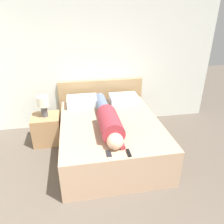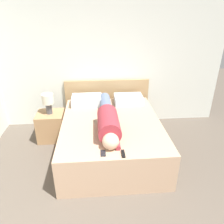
{
  "view_description": "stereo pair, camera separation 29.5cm",
  "coord_description": "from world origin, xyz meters",
  "px_view_note": "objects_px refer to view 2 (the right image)",
  "views": [
    {
      "loc": [
        -0.35,
        -0.43,
        2.3
      ],
      "look_at": [
        0.18,
        2.52,
        0.85
      ],
      "focal_mm": 35.0,
      "sensor_mm": 36.0,
      "label": 1
    },
    {
      "loc": [
        -0.06,
        -0.47,
        2.3
      ],
      "look_at": [
        0.18,
        2.52,
        0.85
      ],
      "focal_mm": 35.0,
      "sensor_mm": 36.0,
      "label": 2
    }
  ],
  "objects_px": {
    "person_lying": "(108,119)",
    "cell_phone": "(103,153)",
    "bed": "(111,137)",
    "nightstand": "(51,126)",
    "table_lamp": "(48,101)",
    "pillow_second": "(128,99)",
    "pillow_near_headboard": "(87,100)",
    "tv_remote": "(123,154)"
  },
  "relations": [
    {
      "from": "person_lying",
      "to": "cell_phone",
      "type": "xyz_separation_m",
      "value": [
        -0.11,
        -0.69,
        -0.13
      ]
    },
    {
      "from": "bed",
      "to": "nightstand",
      "type": "height_order",
      "value": "bed"
    },
    {
      "from": "table_lamp",
      "to": "pillow_second",
      "type": "xyz_separation_m",
      "value": [
        1.49,
        0.21,
        -0.1
      ]
    },
    {
      "from": "bed",
      "to": "pillow_near_headboard",
      "type": "xyz_separation_m",
      "value": [
        -0.41,
        0.75,
        0.38
      ]
    },
    {
      "from": "nightstand",
      "to": "cell_phone",
      "type": "relative_size",
      "value": 4.08
    },
    {
      "from": "person_lying",
      "to": "tv_remote",
      "type": "height_order",
      "value": "person_lying"
    },
    {
      "from": "pillow_near_headboard",
      "to": "cell_phone",
      "type": "distance_m",
      "value": 1.62
    },
    {
      "from": "pillow_near_headboard",
      "to": "cell_phone",
      "type": "xyz_separation_m",
      "value": [
        0.24,
        -1.6,
        -0.08
      ]
    },
    {
      "from": "table_lamp",
      "to": "pillow_second",
      "type": "distance_m",
      "value": 1.51
    },
    {
      "from": "nightstand",
      "to": "cell_phone",
      "type": "bearing_deg",
      "value": -56.4
    },
    {
      "from": "table_lamp",
      "to": "tv_remote",
      "type": "height_order",
      "value": "table_lamp"
    },
    {
      "from": "bed",
      "to": "person_lying",
      "type": "xyz_separation_m",
      "value": [
        -0.07,
        -0.16,
        0.44
      ]
    },
    {
      "from": "pillow_second",
      "to": "person_lying",
      "type": "bearing_deg",
      "value": -116.86
    },
    {
      "from": "bed",
      "to": "table_lamp",
      "type": "height_order",
      "value": "table_lamp"
    },
    {
      "from": "bed",
      "to": "table_lamp",
      "type": "relative_size",
      "value": 5.28
    },
    {
      "from": "person_lying",
      "to": "pillow_second",
      "type": "distance_m",
      "value": 1.02
    },
    {
      "from": "person_lying",
      "to": "table_lamp",
      "type": "bearing_deg",
      "value": 145.61
    },
    {
      "from": "pillow_near_headboard",
      "to": "tv_remote",
      "type": "bearing_deg",
      "value": -73.21
    },
    {
      "from": "pillow_second",
      "to": "nightstand",
      "type": "bearing_deg",
      "value": -172.15
    },
    {
      "from": "table_lamp",
      "to": "person_lying",
      "type": "relative_size",
      "value": 0.23
    },
    {
      "from": "pillow_second",
      "to": "bed",
      "type": "bearing_deg",
      "value": -117.9
    },
    {
      "from": "table_lamp",
      "to": "tv_remote",
      "type": "xyz_separation_m",
      "value": [
        1.18,
        -1.43,
        -0.16
      ]
    },
    {
      "from": "person_lying",
      "to": "cell_phone",
      "type": "relative_size",
      "value": 12.85
    },
    {
      "from": "bed",
      "to": "nightstand",
      "type": "relative_size",
      "value": 3.76
    },
    {
      "from": "pillow_near_headboard",
      "to": "cell_phone",
      "type": "height_order",
      "value": "pillow_near_headboard"
    },
    {
      "from": "bed",
      "to": "tv_remote",
      "type": "height_order",
      "value": "tv_remote"
    },
    {
      "from": "pillow_near_headboard",
      "to": "cell_phone",
      "type": "bearing_deg",
      "value": -81.48
    },
    {
      "from": "bed",
      "to": "nightstand",
      "type": "xyz_separation_m",
      "value": [
        -1.1,
        0.54,
        -0.03
      ]
    },
    {
      "from": "pillow_second",
      "to": "tv_remote",
      "type": "relative_size",
      "value": 3.59
    },
    {
      "from": "bed",
      "to": "table_lamp",
      "type": "distance_m",
      "value": 1.31
    },
    {
      "from": "pillow_near_headboard",
      "to": "person_lying",
      "type": "bearing_deg",
      "value": -69.27
    },
    {
      "from": "pillow_second",
      "to": "tv_remote",
      "type": "distance_m",
      "value": 1.67
    },
    {
      "from": "nightstand",
      "to": "pillow_near_headboard",
      "type": "height_order",
      "value": "pillow_near_headboard"
    },
    {
      "from": "cell_phone",
      "to": "bed",
      "type": "bearing_deg",
      "value": 78.6
    },
    {
      "from": "nightstand",
      "to": "pillow_near_headboard",
      "type": "distance_m",
      "value": 0.83
    },
    {
      "from": "nightstand",
      "to": "table_lamp",
      "type": "distance_m",
      "value": 0.51
    },
    {
      "from": "table_lamp",
      "to": "pillow_near_headboard",
      "type": "relative_size",
      "value": 0.67
    },
    {
      "from": "person_lying",
      "to": "tv_remote",
      "type": "bearing_deg",
      "value": -78.4
    },
    {
      "from": "table_lamp",
      "to": "tv_remote",
      "type": "bearing_deg",
      "value": -50.51
    },
    {
      "from": "table_lamp",
      "to": "cell_phone",
      "type": "relative_size",
      "value": 2.91
    },
    {
      "from": "person_lying",
      "to": "pillow_second",
      "type": "xyz_separation_m",
      "value": [
        0.46,
        0.91,
        -0.06
      ]
    },
    {
      "from": "pillow_near_headboard",
      "to": "pillow_second",
      "type": "relative_size",
      "value": 1.05
    }
  ]
}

